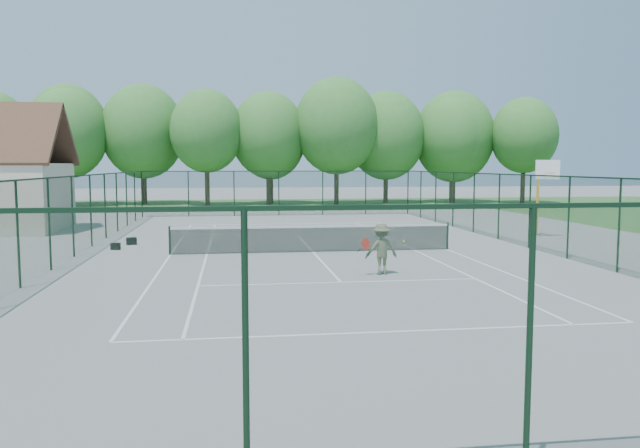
{
  "coord_description": "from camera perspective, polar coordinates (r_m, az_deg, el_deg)",
  "views": [
    {
      "loc": [
        -3.11,
        -24.1,
        3.42
      ],
      "look_at": [
        0.0,
        -2.0,
        1.3
      ],
      "focal_mm": 35.0,
      "sensor_mm": 36.0,
      "label": 1
    }
  ],
  "objects": [
    {
      "name": "tennis_player",
      "position": [
        19.58,
        5.64,
        -2.29
      ],
      "size": [
        1.73,
        0.85,
        1.6
      ],
      "color": "#545A40",
      "rests_on": "ground"
    },
    {
      "name": "sports_bag_b",
      "position": [
        27.97,
        -16.85,
        -1.51
      ],
      "size": [
        0.46,
        0.38,
        0.31
      ],
      "primitive_type": "cube",
      "rotation": [
        0.0,
        0.0,
        0.37
      ],
      "color": "black",
      "rests_on": "ground"
    },
    {
      "name": "ground",
      "position": [
        24.54,
        -0.65,
        -2.58
      ],
      "size": [
        140.0,
        140.0,
        0.0
      ],
      "primitive_type": "plane",
      "color": "gray",
      "rests_on": "ground"
    },
    {
      "name": "sports_bag_a",
      "position": [
        26.51,
        -18.19,
        -1.95
      ],
      "size": [
        0.39,
        0.29,
        0.28
      ],
      "primitive_type": "cube",
      "rotation": [
        0.0,
        0.0,
        -0.27
      ],
      "color": "black",
      "rests_on": "ground"
    },
    {
      "name": "court_lines",
      "position": [
        24.54,
        -0.65,
        -2.58
      ],
      "size": [
        11.05,
        23.85,
        0.01
      ],
      "color": "white",
      "rests_on": "ground"
    },
    {
      "name": "grass_far",
      "position": [
        54.3,
        -4.71,
        1.81
      ],
      "size": [
        80.0,
        16.0,
        0.01
      ],
      "primitive_type": "cube",
      "color": "#3B712F",
      "rests_on": "ground"
    },
    {
      "name": "tennis_net",
      "position": [
        24.47,
        -0.65,
        -1.25
      ],
      "size": [
        11.08,
        0.08,
        1.1
      ],
      "color": "black",
      "rests_on": "ground"
    },
    {
      "name": "fence_enclosure",
      "position": [
        24.37,
        -0.66,
        1.05
      ],
      "size": [
        18.05,
        36.05,
        3.02
      ],
      "color": "#17341E",
      "rests_on": "ground"
    },
    {
      "name": "tree_line_far",
      "position": [
        54.25,
        -4.76,
        8.13
      ],
      "size": [
        39.4,
        6.4,
        9.7
      ],
      "color": "#3C261C",
      "rests_on": "ground"
    },
    {
      "name": "basketball_goal",
      "position": [
        31.45,
        19.72,
        3.56
      ],
      "size": [
        1.2,
        1.43,
        3.65
      ],
      "color": "gold",
      "rests_on": "ground"
    }
  ]
}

